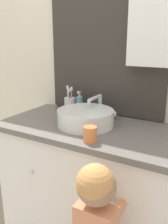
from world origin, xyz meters
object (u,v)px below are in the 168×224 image
(soap_dispenser, at_px, (80,104))
(sink_basin, at_px, (86,117))
(toothbrush_holder, at_px, (70,104))
(drinking_cup, at_px, (90,134))

(soap_dispenser, bearing_deg, sink_basin, -50.52)
(toothbrush_holder, height_order, drinking_cup, toothbrush_holder)
(soap_dispenser, distance_m, drinking_cup, 0.53)
(sink_basin, height_order, soap_dispenser, sink_basin)
(drinking_cup, bearing_deg, sink_basin, 124.34)
(sink_basin, height_order, drinking_cup, sink_basin)
(toothbrush_holder, relative_size, soap_dispenser, 1.17)
(sink_basin, xyz_separation_m, toothbrush_holder, (-0.26, 0.22, 0.00))
(sink_basin, xyz_separation_m, drinking_cup, (0.15, -0.22, -0.01))
(toothbrush_holder, relative_size, drinking_cup, 2.21)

